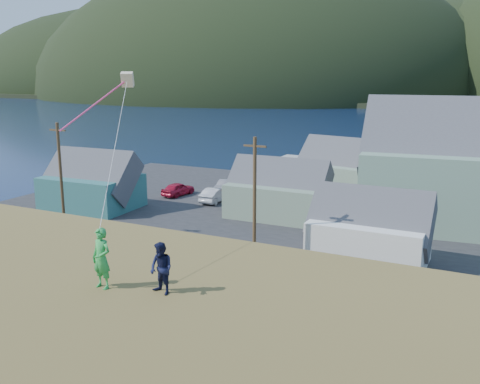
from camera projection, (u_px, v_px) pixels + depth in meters
name	position (u px, v px, depth m)	size (l,w,h in m)	color
ground	(298.00, 290.00, 33.56)	(900.00, 900.00, 0.00)	#0A1638
grass_strip	(287.00, 301.00, 31.79)	(110.00, 8.00, 0.10)	#4C3D19
waterfront_lot	(363.00, 222.00, 48.44)	(72.00, 36.00, 0.12)	#28282B
wharf	(359.00, 171.00, 71.08)	(26.00, 14.00, 0.90)	gray
shed_teal	(91.00, 182.00, 52.88)	(9.36, 6.79, 7.22)	#2D656A
shed_palegreen_near	(278.00, 191.00, 49.75)	(9.34, 5.92, 6.76)	slate
shed_white	(370.00, 230.00, 37.50)	(8.34, 5.62, 6.65)	white
shed_palegreen_far	(351.00, 171.00, 57.71)	(12.65, 8.73, 7.80)	gray
utility_poles	(252.00, 206.00, 35.52)	(34.87, 0.24, 9.41)	#47331E
parked_cars	(272.00, 195.00, 55.91)	(24.41, 13.07, 1.51)	maroon
kite_flyer_green	(102.00, 258.00, 15.48)	(0.66, 0.43, 1.81)	green
kite_flyer_navy	(161.00, 269.00, 15.10)	(0.74, 0.57, 1.51)	#141837
kite_rig	(122.00, 85.00, 20.39)	(2.17, 3.07, 7.54)	beige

